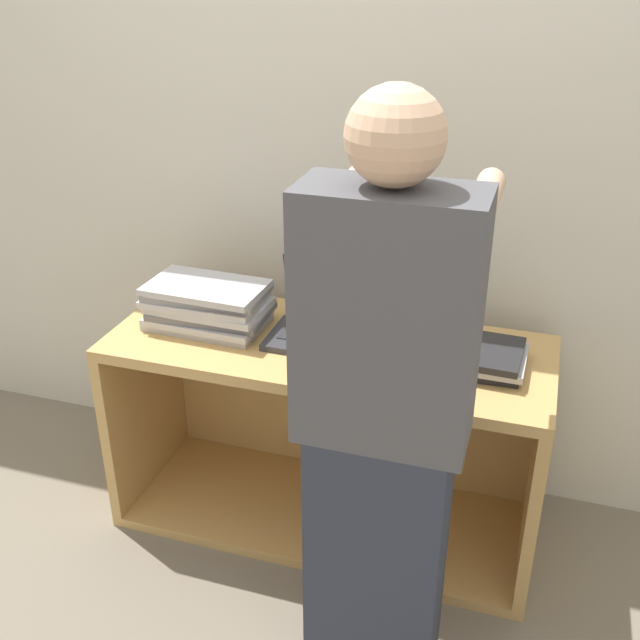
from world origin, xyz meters
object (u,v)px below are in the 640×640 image
(laptop_stack_left, at_px, (208,305))
(person, at_px, (383,423))
(laptop_stack_right, at_px, (458,353))
(laptop_open, at_px, (332,323))

(laptop_stack_left, height_order, person, person)
(laptop_stack_left, xyz_separation_m, laptop_stack_right, (0.80, 0.00, -0.04))
(laptop_open, relative_size, laptop_stack_left, 0.94)
(laptop_stack_left, bearing_deg, laptop_stack_right, 0.23)
(laptop_stack_left, relative_size, person, 0.25)
(laptop_open, distance_m, laptop_stack_right, 0.40)
(laptop_stack_right, height_order, person, person)
(laptop_stack_right, xyz_separation_m, person, (-0.11, -0.51, 0.06))
(laptop_stack_right, bearing_deg, laptop_open, 173.72)
(laptop_open, bearing_deg, laptop_stack_left, -173.31)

